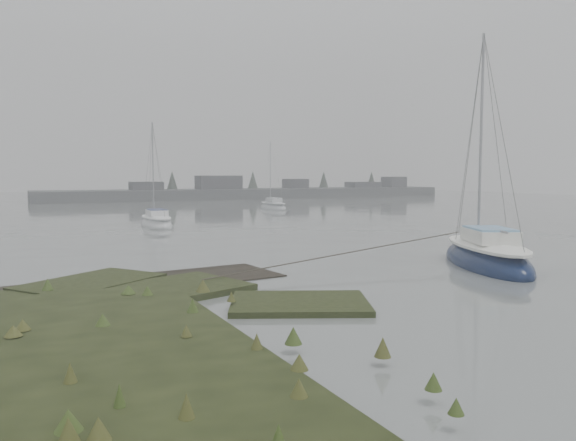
{
  "coord_description": "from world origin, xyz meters",
  "views": [
    {
      "loc": [
        -6.11,
        -13.1,
        3.37
      ],
      "look_at": [
        2.52,
        4.23,
        1.8
      ],
      "focal_mm": 35.0,
      "sensor_mm": 36.0,
      "label": 1
    }
  ],
  "objects": [
    {
      "name": "sailboat_white",
      "position": [
        2.5,
        23.65,
        0.23
      ],
      "size": [
        1.8,
        5.27,
        7.4
      ],
      "rotation": [
        0.0,
        0.0,
        -0.02
      ],
      "color": "silver",
      "rests_on": "ground"
    },
    {
      "name": "ground",
      "position": [
        0.0,
        30.0,
        0.0
      ],
      "size": [
        160.0,
        160.0,
        0.0
      ],
      "primitive_type": "plane",
      "color": "slate",
      "rests_on": "ground"
    },
    {
      "name": "sailboat_main",
      "position": [
        9.68,
        2.08,
        0.29
      ],
      "size": [
        4.77,
        6.94,
        9.36
      ],
      "rotation": [
        0.0,
        0.0,
        -0.43
      ],
      "color": "#0C183A",
      "rests_on": "ground"
    },
    {
      "name": "far_shoreline",
      "position": [
        26.84,
        61.9,
        0.85
      ],
      "size": [
        60.0,
        8.0,
        4.15
      ],
      "color": "#4C4F51",
      "rests_on": "ground"
    },
    {
      "name": "sailboat_far_b",
      "position": [
        17.28,
        37.21,
        0.23
      ],
      "size": [
        1.88,
        5.23,
        7.3
      ],
      "rotation": [
        0.0,
        0.0,
        -0.04
      ],
      "color": "silver",
      "rests_on": "ground"
    }
  ]
}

